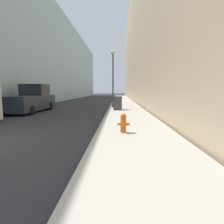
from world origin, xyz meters
name	(u,v)px	position (x,y,z in m)	size (l,w,h in m)	color
sidewalk_right	(123,103)	(5.15, 18.00, 0.06)	(2.95, 60.00, 0.13)	#ADA89E
building_left_glass	(34,60)	(-10.23, 26.00, 7.02)	(12.00, 60.00, 14.04)	#99B7C6
building_right_stone	(167,43)	(12.73, 26.00, 9.61)	(12.00, 60.00, 19.23)	tan
fire_hydrant	(123,123)	(4.68, 1.39, 0.50)	(0.45, 0.33, 0.70)	#D15614
trash_bin	(118,103)	(4.44, 9.02, 0.68)	(0.70, 0.69, 1.06)	#3D3D42
lamppost	(113,72)	(4.02, 11.05, 3.28)	(0.38, 0.38, 5.05)	#2D332D
pickup_truck	(31,100)	(-2.38, 8.65, 0.90)	(2.10, 5.43, 2.17)	#232838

